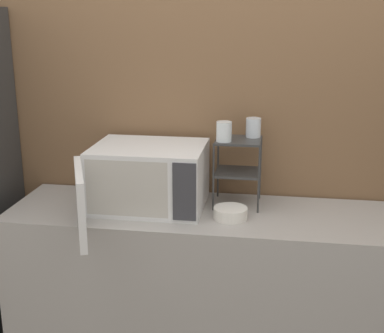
% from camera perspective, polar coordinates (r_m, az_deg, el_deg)
% --- Properties ---
extents(wall_back, '(8.00, 0.06, 2.60)m').
position_cam_1_polar(wall_back, '(2.82, 2.33, 4.86)').
color(wall_back, brown).
rests_on(wall_back, ground_plane).
extents(counter, '(1.93, 0.57, 0.92)m').
position_cam_1_polar(counter, '(2.81, 1.33, -13.56)').
color(counter, '#9E9993').
rests_on(counter, ground_plane).
extents(microwave, '(0.57, 0.83, 0.31)m').
position_cam_1_polar(microwave, '(2.63, -4.88, -1.16)').
color(microwave, silver).
rests_on(microwave, counter).
extents(dish_rack, '(0.23, 0.22, 0.34)m').
position_cam_1_polar(dish_rack, '(2.65, 4.92, 0.89)').
color(dish_rack, '#333333').
rests_on(dish_rack, counter).
extents(glass_front_left, '(0.07, 0.07, 0.10)m').
position_cam_1_polar(glass_front_left, '(2.57, 3.44, 3.74)').
color(glass_front_left, silver).
rests_on(glass_front_left, dish_rack).
extents(glass_back_right, '(0.07, 0.07, 0.10)m').
position_cam_1_polar(glass_back_right, '(2.67, 6.56, 4.15)').
color(glass_back_right, silver).
rests_on(glass_back_right, dish_rack).
extents(bowl, '(0.16, 0.16, 0.05)m').
position_cam_1_polar(bowl, '(2.53, 4.12, -4.99)').
color(bowl, silver).
rests_on(bowl, counter).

